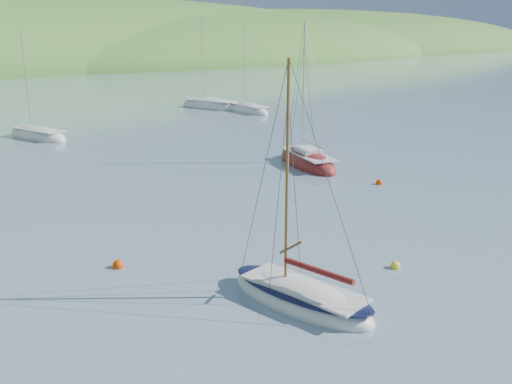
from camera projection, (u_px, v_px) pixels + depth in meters
ground at (401, 269)px, 25.65m from camera, size 700.00×700.00×0.00m
daysailer_white at (301, 298)px, 22.44m from camera, size 3.46×6.89×10.11m
sloop_red at (307, 162)px, 45.10m from camera, size 5.03×8.52×11.93m
distant_sloop_a at (38, 136)px, 56.18m from camera, size 4.96×8.30×11.18m
distant_sloop_b at (210, 106)px, 77.59m from camera, size 6.02×9.69×13.04m
distant_sloop_d at (249, 111)px, 73.81m from camera, size 3.41×8.12×11.31m
mooring_buoys at (291, 244)px, 28.33m from camera, size 21.03×10.32×0.51m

